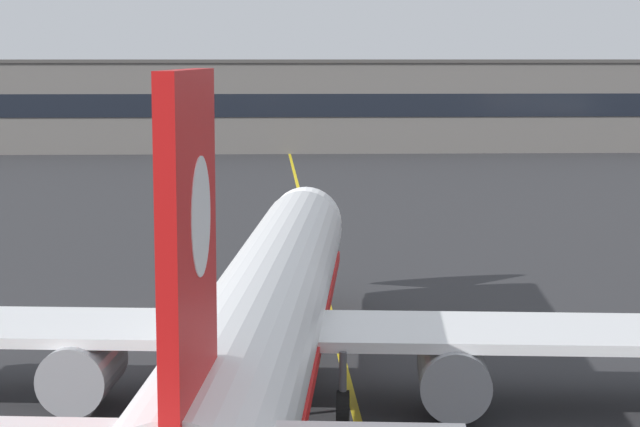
% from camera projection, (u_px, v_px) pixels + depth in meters
% --- Properties ---
extents(taxiway_centreline, '(1.60, 180.00, 0.01)m').
position_uv_depth(taxiway_centreline, '(328.00, 304.00, 56.34)').
color(taxiway_centreline, yellow).
rests_on(taxiway_centreline, ground).
extents(airliner_foreground, '(32.30, 41.52, 11.65)m').
position_uv_depth(airliner_foreground, '(267.00, 314.00, 38.90)').
color(airliner_foreground, white).
rests_on(airliner_foreground, ground).
extents(safety_cone_by_nose_gear, '(0.44, 0.44, 0.55)m').
position_uv_depth(safety_cone_by_nose_gear, '(278.00, 304.00, 55.16)').
color(safety_cone_by_nose_gear, orange).
rests_on(safety_cone_by_nose_gear, ground).
extents(terminal_building, '(157.35, 12.40, 11.41)m').
position_uv_depth(terminal_building, '(384.00, 105.00, 147.56)').
color(terminal_building, slate).
rests_on(terminal_building, ground).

